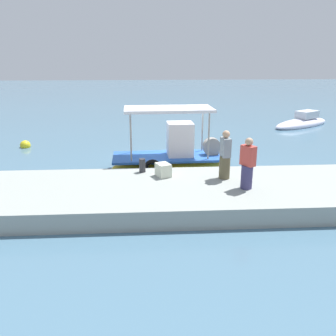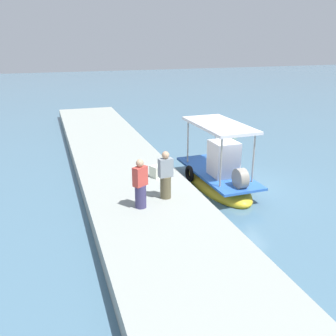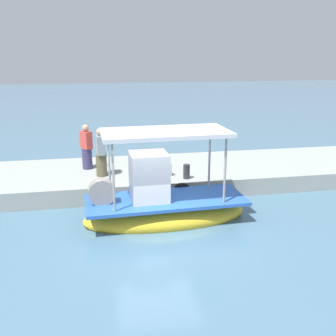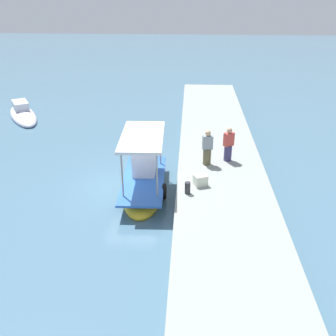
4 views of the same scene
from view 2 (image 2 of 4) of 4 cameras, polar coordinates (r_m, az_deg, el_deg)
ground_plane at (r=16.90m, az=10.07°, el=-2.96°), size 120.00×120.00×0.00m
dock_quay at (r=15.31m, az=-4.49°, el=-3.80°), size 36.00×4.23×0.64m
main_fishing_boat at (r=16.66m, az=7.49°, el=-1.18°), size 5.15×2.14×3.17m
fisherman_near_bollard at (r=13.77m, az=-0.36°, el=-1.37°), size 0.43×0.53×1.78m
fisherman_by_crate at (r=13.04m, az=-4.16°, el=-2.70°), size 0.54×0.56×1.75m
mooring_bollard at (r=16.91m, az=-0.48°, el=0.64°), size 0.24×0.24×0.53m
cargo_crate at (r=16.06m, az=-1.56°, el=-0.46°), size 0.63×0.69×0.49m
marker_buoy at (r=25.55m, az=9.67°, el=4.94°), size 0.56×0.56×0.56m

